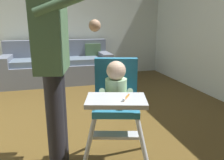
% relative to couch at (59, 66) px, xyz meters
% --- Properties ---
extents(ground, '(6.27, 7.43, 0.10)m').
position_rel_couch_xyz_m(ground, '(0.14, -2.42, -0.38)').
color(ground, brown).
extents(wall_far, '(5.47, 0.06, 2.51)m').
position_rel_couch_xyz_m(wall_far, '(0.14, 0.52, 0.92)').
color(wall_far, silver).
rests_on(wall_far, ground).
extents(couch, '(2.17, 0.86, 0.86)m').
position_rel_couch_xyz_m(couch, '(0.00, 0.00, 0.00)').
color(couch, slate).
rests_on(couch, ground).
extents(high_chair, '(0.74, 0.83, 0.94)m').
position_rel_couch_xyz_m(high_chair, '(0.38, -3.06, 0.32)').
color(high_chair, silver).
rests_on(high_chair, ground).
extents(adult_standing, '(0.51, 0.57, 1.69)m').
position_rel_couch_xyz_m(adult_standing, '(-0.09, -2.96, 0.63)').
color(adult_standing, '#27262D').
rests_on(adult_standing, ground).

